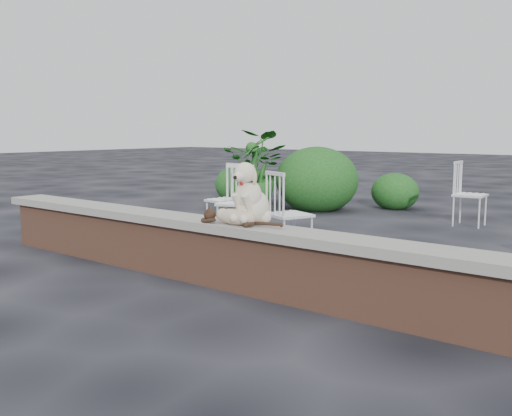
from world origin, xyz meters
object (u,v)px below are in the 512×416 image
Objects in this scene: chair_e at (470,194)px; dog at (253,192)px; potted_plant_a at (258,166)px; chair_b at (226,199)px; chair_c at (289,213)px; cat at (235,216)px; potted_plant_b at (254,174)px; chair_a at (235,202)px.

dog is at bearing 171.49° from chair_e.
potted_plant_a is (-4.09, 0.23, 0.22)m from chair_e.
chair_e is (0.42, 4.54, -0.38)m from dog.
chair_b is 1.00× the size of chair_e.
chair_c is (-0.53, 1.32, -0.38)m from dog.
dog is 0.26m from cat.
dog is at bearing 134.56° from chair_c.
cat is 4.94m from potted_plant_b.
potted_plant_a is at bearing 83.55° from chair_e.
potted_plant_a is (-3.13, 3.45, 0.22)m from chair_c.
chair_b is 0.74× the size of potted_plant_b.
potted_plant_a is at bearing -25.04° from chair_c.
chair_e is 0.68× the size of potted_plant_a.
dog is at bearing -67.54° from chair_a.
dog reaches higher than chair_a.
chair_b is at bearing 134.96° from chair_e.
potted_plant_a reaches higher than chair_b.
chair_e is 0.74× the size of potted_plant_b.
dog is at bearing -51.68° from potted_plant_b.
potted_plant_a reaches higher than potted_plant_b.
dog reaches higher than chair_c.
chair_c is at bearing -40.47° from chair_a.
chair_b is (-1.96, 1.88, -0.38)m from dog.
chair_c is at bearing 102.33° from cat.
chair_b is at bearing 1.48° from chair_c.
potted_plant_b reaches higher than chair_a.
chair_c is 0.74× the size of potted_plant_b.
chair_a is at bearing -56.98° from potted_plant_b.
chair_b is at bearing -61.40° from potted_plant_b.
chair_e is (0.50, 4.69, -0.19)m from cat.
potted_plant_a is at bearing 128.10° from chair_b.
dog is at bearing 57.21° from cat.
potted_plant_b is at bearing 98.65° from chair_e.
potted_plant_a is (-3.59, 4.92, 0.04)m from cat.
chair_a is 3.68m from potted_plant_a.
chair_c is 0.68× the size of potted_plant_a.
dog is 0.58× the size of chair_b.
chair_b is 2.21m from potted_plant_b.
chair_b is at bearing 128.10° from cat.
chair_b and chair_c have the same top height.
chair_a is (0.31, -0.17, 0.00)m from chair_b.
cat is at bearing 170.69° from chair_e.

